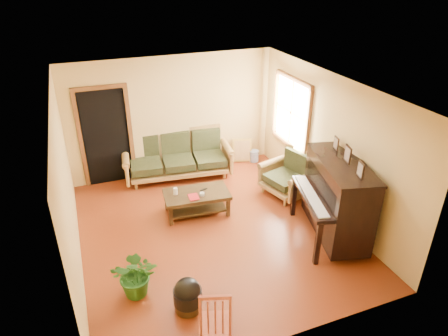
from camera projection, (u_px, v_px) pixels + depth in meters
name	position (u px, v px, depth m)	size (l,w,h in m)	color
floor	(213.00, 230.00, 7.15)	(5.00, 5.00, 0.00)	#5A1E0B
doorway	(106.00, 138.00, 8.26)	(1.08, 0.16, 2.05)	black
window	(291.00, 112.00, 8.23)	(0.12, 1.36, 1.46)	white
sofa	(178.00, 156.00, 8.70)	(2.31, 0.97, 0.99)	olive
coffee_table	(197.00, 203.00, 7.54)	(1.21, 0.66, 0.44)	black
armchair	(286.00, 174.00, 8.04)	(0.89, 0.93, 0.93)	olive
piano	(337.00, 200.00, 6.69)	(0.95, 1.62, 1.43)	black
footstool	(188.00, 298.00, 5.45)	(0.40, 0.40, 0.38)	black
red_chair	(215.00, 312.00, 4.92)	(0.41, 0.45, 0.88)	maroon
leaning_frame	(242.00, 150.00, 9.45)	(0.45, 0.10, 0.60)	gold
ceramic_crock	(254.00, 156.00, 9.53)	(0.22, 0.22, 0.27)	#3757A5
potted_plant	(137.00, 274.00, 5.62)	(0.65, 0.56, 0.72)	#255B1A
book	(189.00, 198.00, 7.26)	(0.18, 0.24, 0.02)	maroon
candle	(176.00, 191.00, 7.36)	(0.08, 0.08, 0.13)	white
glass_jar	(202.00, 194.00, 7.34)	(0.09, 0.09, 0.06)	silver
remote	(204.00, 189.00, 7.54)	(0.14, 0.04, 0.01)	black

